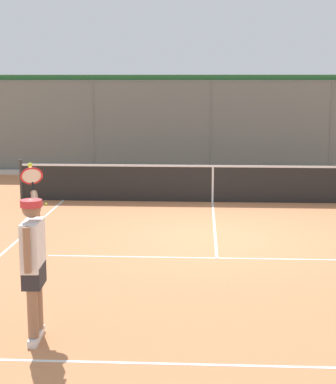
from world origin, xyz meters
name	(u,v)px	position (x,y,z in m)	size (l,w,h in m)	color
ground_plane	(215,238)	(0.00, 0.00, 0.00)	(60.00, 60.00, 0.00)	#C67A4C
court_line_markings	(217,263)	(0.00, 1.74, 0.00)	(7.85, 9.49, 0.01)	white
fence_backdrop	(211,125)	(0.00, -9.02, 1.62)	(18.46, 1.37, 3.27)	slate
tennis_net	(213,183)	(0.00, -3.75, 0.49)	(10.09, 0.09, 1.07)	#2D2D2D
tennis_player	(33,257)	(2.29, 5.12, 1.04)	(0.53, 1.42, 2.04)	silver
tennis_ball_near_baseline	(46,204)	(4.19, -3.07, 0.03)	(0.07, 0.07, 0.07)	#CCDB33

